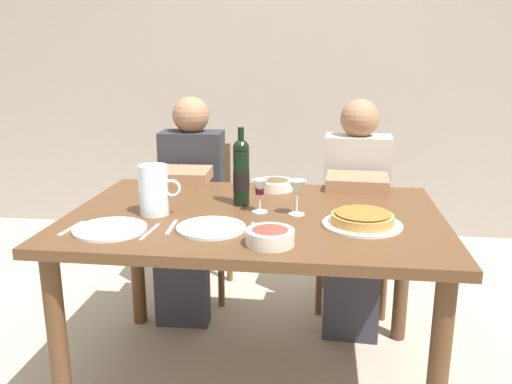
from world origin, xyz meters
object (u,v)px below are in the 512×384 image
object	(u,v)px
salad_bowl	(270,235)
wine_glass_right_diner	(260,189)
diner_left	(189,200)
diner_right	(355,207)
olive_bowl	(275,184)
wine_glass_left_diner	(297,190)
wine_bottle	(241,172)
dinner_plate_left_setting	(110,229)
baked_tart	(362,219)
water_pitcher	(154,193)
dining_table	(255,235)
chair_right	(354,216)
dinner_plate_right_setting	(211,228)
chair_left	(198,208)

from	to	relation	value
salad_bowl	wine_glass_right_diner	world-z (taller)	wine_glass_right_diner
diner_left	diner_right	distance (m)	0.89
olive_bowl	wine_glass_left_diner	size ratio (longest dim) A/B	1.18
wine_bottle	dinner_plate_left_setting	world-z (taller)	wine_bottle
wine_glass_right_diner	dinner_plate_left_setting	bearing A→B (deg)	-150.03
wine_bottle	baked_tart	world-z (taller)	wine_bottle
olive_bowl	wine_glass_left_diner	distance (m)	0.41
water_pitcher	diner_right	xyz separation A→B (m)	(0.84, 0.69, -0.23)
dining_table	chair_right	distance (m)	0.99
olive_bowl	wine_glass_left_diner	world-z (taller)	wine_glass_left_diner
dinner_plate_right_setting	water_pitcher	bearing A→B (deg)	149.31
wine_bottle	diner_left	distance (m)	0.72
dining_table	olive_bowl	bearing A→B (deg)	82.65
chair_left	chair_right	world-z (taller)	same
olive_bowl	diner_right	distance (m)	0.50
wine_bottle	chair_right	size ratio (longest dim) A/B	0.38
chair_left	diner_right	distance (m)	0.94
wine_glass_left_diner	wine_glass_right_diner	xyz separation A→B (m)	(-0.15, 0.02, -0.01)
water_pitcher	olive_bowl	xyz separation A→B (m)	(0.45, 0.44, -0.06)
dinner_plate_right_setting	chair_left	xyz separation A→B (m)	(-0.32, 1.12, -0.27)
dining_table	olive_bowl	world-z (taller)	olive_bowl
dinner_plate_right_setting	diner_left	xyz separation A→B (m)	(-0.31, 0.88, -0.15)
dinner_plate_right_setting	salad_bowl	bearing A→B (deg)	-28.93
dinner_plate_right_setting	dinner_plate_left_setting	bearing A→B (deg)	-170.54
dinner_plate_left_setting	wine_glass_right_diner	bearing A→B (deg)	29.97
olive_bowl	chair_left	size ratio (longest dim) A/B	0.19
baked_tart	olive_bowl	distance (m)	0.61
wine_bottle	wine_glass_right_diner	distance (m)	0.14
wine_glass_left_diner	dinner_plate_right_setting	bearing A→B (deg)	-144.43
salad_bowl	dinner_plate_right_setting	size ratio (longest dim) A/B	0.65
water_pitcher	chair_right	xyz separation A→B (m)	(0.85, 0.93, -0.35)
dining_table	baked_tart	distance (m)	0.45
baked_tart	dinner_plate_left_setting	world-z (taller)	baked_tart
wine_glass_right_diner	diner_right	distance (m)	0.78
chair_left	chair_right	size ratio (longest dim) A/B	1.00
olive_bowl	wine_glass_right_diner	size ratio (longest dim) A/B	1.23
wine_glass_right_diner	diner_left	xyz separation A→B (m)	(-0.46, 0.64, -0.24)
baked_tart	dinner_plate_right_setting	bearing A→B (deg)	-168.54
olive_bowl	dinner_plate_right_setting	world-z (taller)	olive_bowl
wine_bottle	wine_glass_right_diner	world-z (taller)	wine_bottle
salad_bowl	dinner_plate_left_setting	xyz separation A→B (m)	(-0.59, 0.07, -0.03)
wine_bottle	chair_right	xyz separation A→B (m)	(0.53, 0.75, -0.41)
olive_bowl	chair_left	world-z (taller)	chair_left
dinner_plate_left_setting	chair_right	world-z (taller)	chair_right
wine_glass_right_diner	diner_left	distance (m)	0.83
wine_bottle	chair_left	distance (m)	0.96
diner_left	wine_glass_left_diner	bearing A→B (deg)	130.71
chair_left	diner_left	world-z (taller)	diner_left
baked_tart	wine_glass_right_diner	size ratio (longest dim) A/B	2.19
wine_glass_right_diner	chair_right	bearing A→B (deg)	62.68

